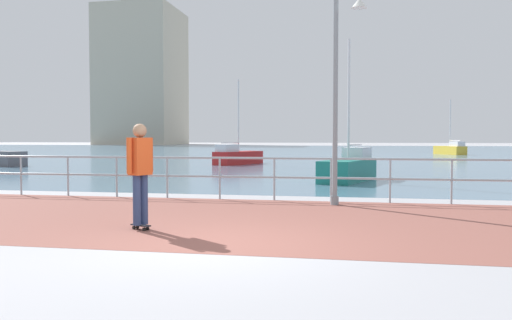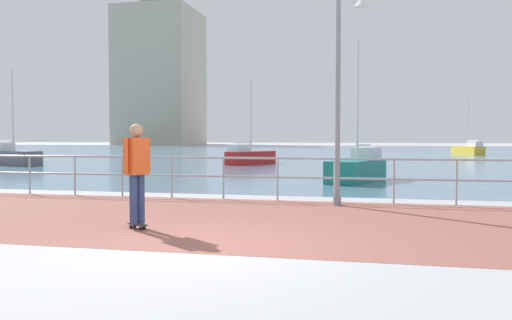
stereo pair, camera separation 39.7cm
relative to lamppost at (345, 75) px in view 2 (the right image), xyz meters
The scene contains 11 objects.
ground 35.25m from the lamppost, 92.72° to the left, with size 220.00×220.00×0.00m, color #9E9EA3.
brick_paving 4.18m from the lamppost, 124.57° to the right, with size 28.00×6.11×0.01m, color brown.
harbor_water 45.77m from the lamppost, 92.09° to the left, with size 180.00×88.00×0.00m, color slate.
waterfront_railing 2.86m from the lamppost, 158.91° to the left, with size 25.25×0.06×1.08m.
lamppost is the anchor object (origin of this frame).
skateboarder 5.43m from the lamppost, 130.11° to the right, with size 0.41×0.53×1.80m.
sailboat_blue 18.77m from the lamppost, 110.00° to the left, with size 2.45×3.66×4.95m.
sailboat_red 7.33m from the lamppost, 88.82° to the left, with size 2.12×3.77×5.07m.
sailboat_gray 39.54m from the lamppost, 76.53° to the left, with size 2.52×3.75×5.07m.
sailboat_ivory 23.75m from the lamppost, 144.70° to the left, with size 3.97×2.47×5.34m.
tower_steel 111.14m from the lamppost, 115.10° to the left, with size 16.61×17.08×32.42m.
Camera 2 is at (2.29, -7.15, 1.56)m, focal length 36.55 mm.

